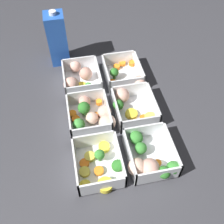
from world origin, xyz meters
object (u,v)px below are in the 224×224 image
object	(u,v)px
container_near_right	(126,75)
juice_carton	(57,39)
container_near_center	(131,106)
container_far_center	(93,115)
container_far_right	(80,79)
container_far_left	(100,165)
container_near_left	(148,159)

from	to	relation	value
container_near_right	juice_carton	bearing A→B (deg)	54.63
container_near_center	container_far_center	world-z (taller)	same
container_far_center	container_far_right	xyz separation A→B (m)	(0.17, 0.02, -0.00)
container_near_center	container_near_right	distance (m)	0.14
container_far_left	container_near_center	bearing A→B (deg)	-35.75
container_far_right	container_near_left	bearing A→B (deg)	-157.99
container_near_left	container_far_right	size ratio (longest dim) A/B	0.95
container_near_right	container_far_center	world-z (taller)	same
container_far_center	container_near_right	bearing A→B (deg)	-42.27
container_near_left	container_far_left	world-z (taller)	same
container_near_center	container_far_right	size ratio (longest dim) A/B	0.95
container_near_left	container_near_right	bearing A→B (deg)	-3.31
juice_carton	container_near_center	bearing A→B (deg)	-146.25
container_near_right	container_far_left	distance (m)	0.35
container_near_right	container_near_left	bearing A→B (deg)	176.69
container_near_center	container_near_right	size ratio (longest dim) A/B	0.89
container_far_left	juice_carton	size ratio (longest dim) A/B	0.80
container_far_center	container_far_right	world-z (taller)	same
container_near_left	container_far_right	distance (m)	0.38
container_near_left	juice_carton	xyz separation A→B (m)	(0.49, 0.20, 0.07)
container_far_right	container_near_center	bearing A→B (deg)	-137.50
container_near_right	container_far_center	distance (m)	0.21
container_far_center	container_far_right	size ratio (longest dim) A/B	0.98
container_near_right	container_far_right	xyz separation A→B (m)	(0.01, 0.16, 0.00)
container_near_right	juice_carton	size ratio (longest dim) A/B	0.85
container_far_center	container_far_right	distance (m)	0.17
container_near_center	container_far_left	xyz separation A→B (m)	(-0.18, 0.13, -0.00)
container_near_left	container_far_center	world-z (taller)	same
container_near_left	container_far_center	bearing A→B (deg)	34.23
container_near_right	container_far_left	size ratio (longest dim) A/B	1.07
container_far_center	juice_carton	bearing A→B (deg)	13.34
container_near_center	juice_carton	bearing A→B (deg)	33.75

